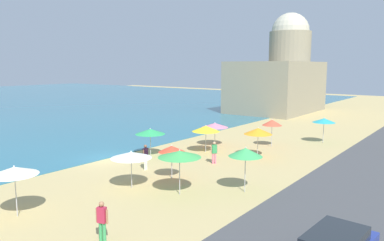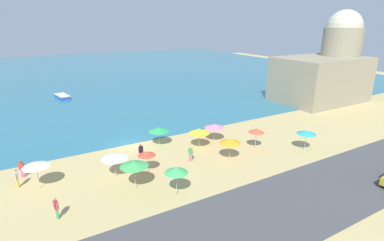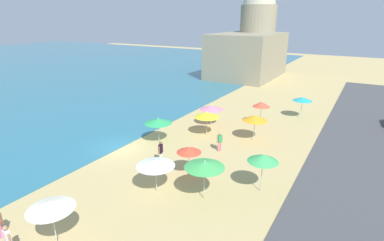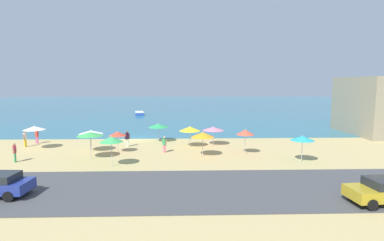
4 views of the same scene
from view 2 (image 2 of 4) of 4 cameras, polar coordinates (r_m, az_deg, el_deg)
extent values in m
plane|color=tan|center=(35.89, -11.67, -4.47)|extent=(160.00, 160.00, 0.00)
cube|color=teal|center=(88.29, -23.45, 7.92)|extent=(150.00, 110.00, 0.05)
cube|color=#444547|center=(21.72, 5.03, -20.66)|extent=(80.00, 8.00, 0.06)
cylinder|color=#B2B2B7|center=(36.00, 4.25, -2.57)|extent=(0.05, 0.05, 1.73)
cone|color=pink|center=(35.66, 4.29, -1.06)|extent=(2.40, 2.40, 0.39)
sphere|color=silver|center=(35.59, 4.30, -0.72)|extent=(0.08, 0.08, 0.08)
cylinder|color=#B2B2B7|center=(34.47, 12.04, -3.70)|extent=(0.05, 0.05, 1.97)
cone|color=#D75037|center=(34.05, 12.17, -1.85)|extent=(1.76, 1.76, 0.51)
sphere|color=silver|center=(33.95, 12.20, -1.40)|extent=(0.08, 0.08, 0.08)
cylinder|color=#B2B2B7|center=(33.96, 1.37, -3.77)|extent=(0.05, 0.05, 1.81)
cone|color=yellow|center=(33.56, 1.39, -2.03)|extent=(2.32, 2.32, 0.48)
sphere|color=silver|center=(33.47, 1.39, -1.59)|extent=(0.08, 0.08, 0.08)
cylinder|color=#B2B2B7|center=(26.32, -10.82, -10.58)|extent=(0.05, 0.05, 2.19)
cone|color=green|center=(25.75, -10.98, -8.18)|extent=(2.41, 2.41, 0.37)
sphere|color=silver|center=(25.66, -11.01, -7.76)|extent=(0.08, 0.08, 0.08)
cylinder|color=#B2B2B7|center=(31.34, 7.18, -5.79)|extent=(0.05, 0.05, 1.89)
cone|color=orange|center=(30.89, 7.27, -3.86)|extent=(2.22, 2.22, 0.48)
sphere|color=silver|center=(30.79, 7.29, -3.39)|extent=(0.08, 0.08, 0.08)
cylinder|color=#B2B2B7|center=(34.72, -6.26, -3.37)|extent=(0.05, 0.05, 1.81)
cone|color=#2DA359|center=(34.35, -6.32, -1.71)|extent=(2.38, 2.38, 0.42)
sphere|color=silver|center=(34.27, -6.33, -1.33)|extent=(0.08, 0.08, 0.08)
cylinder|color=#B2B2B7|center=(35.58, 20.77, -3.82)|extent=(0.05, 0.05, 1.98)
cone|color=teal|center=(35.19, 20.98, -2.10)|extent=(2.07, 2.07, 0.40)
sphere|color=silver|center=(35.12, 21.02, -1.74)|extent=(0.08, 0.08, 0.08)
cylinder|color=#B2B2B7|center=(28.73, -14.41, -8.63)|extent=(0.05, 0.05, 1.86)
cone|color=white|center=(28.28, -14.58, -6.70)|extent=(2.41, 2.41, 0.36)
sphere|color=silver|center=(28.19, -14.61, -6.32)|extent=(0.08, 0.08, 0.08)
cylinder|color=#B2B2B7|center=(29.10, -27.26, -9.57)|extent=(0.05, 0.05, 2.11)
cone|color=white|center=(28.60, -27.61, -7.44)|extent=(2.21, 2.21, 0.38)
sphere|color=silver|center=(28.52, -27.68, -7.03)|extent=(0.08, 0.08, 0.08)
cylinder|color=#B2B2B7|center=(25.02, -2.97, -11.95)|extent=(0.05, 0.05, 2.14)
cone|color=#3DAB5A|center=(24.41, -3.02, -9.39)|extent=(1.93, 1.93, 0.48)
sphere|color=silver|center=(24.28, -3.03, -8.83)|extent=(0.08, 0.08, 0.08)
cylinder|color=#B2B2B7|center=(28.93, -8.55, -8.11)|extent=(0.05, 0.05, 1.79)
cone|color=#EA452B|center=(28.49, -8.65, -6.22)|extent=(1.71, 1.71, 0.40)
sphere|color=silver|center=(28.39, -8.67, -5.80)|extent=(0.08, 0.08, 0.08)
cylinder|color=#399B57|center=(24.69, -24.20, -15.97)|extent=(0.14, 0.14, 0.83)
cylinder|color=#399B57|center=(24.83, -24.37, -15.78)|extent=(0.14, 0.14, 0.83)
cube|color=#B72843|center=(24.37, -24.51, -14.42)|extent=(0.31, 0.41, 0.66)
sphere|color=#A5714E|center=(24.14, -24.66, -13.50)|extent=(0.22, 0.22, 0.22)
cylinder|color=#A5714E|center=(24.20, -24.27, -14.77)|extent=(0.09, 0.09, 0.59)
cylinder|color=#A5714E|center=(24.59, -24.73, -14.28)|extent=(0.09, 0.09, 0.59)
cylinder|color=#DE6099|center=(32.03, -29.72, -8.72)|extent=(0.14, 0.14, 0.83)
cylinder|color=#DE6099|center=(31.96, -29.42, -8.73)|extent=(0.14, 0.14, 0.83)
cube|color=red|center=(31.70, -29.78, -7.52)|extent=(0.42, 0.35, 0.66)
sphere|color=brown|center=(31.52, -29.91, -6.77)|extent=(0.22, 0.22, 0.22)
cylinder|color=brown|center=(31.82, -30.16, -7.60)|extent=(0.09, 0.09, 0.59)
cylinder|color=brown|center=(31.62, -29.37, -7.62)|extent=(0.09, 0.09, 0.59)
cylinder|color=silver|center=(31.63, -9.52, -6.69)|extent=(0.14, 0.14, 0.87)
cylinder|color=silver|center=(31.55, -9.80, -6.78)|extent=(0.14, 0.14, 0.87)
cube|color=black|center=(31.27, -9.73, -5.45)|extent=(0.40, 0.29, 0.69)
sphere|color=brown|center=(31.09, -9.78, -4.65)|extent=(0.22, 0.22, 0.22)
cylinder|color=brown|center=(31.41, -9.36, -5.42)|extent=(0.09, 0.09, 0.62)
cylinder|color=brown|center=(31.18, -10.10, -5.64)|extent=(0.09, 0.09, 0.62)
cylinder|color=pink|center=(30.85, -0.13, -7.16)|extent=(0.14, 0.14, 0.80)
cylinder|color=pink|center=(30.87, -0.46, -7.15)|extent=(0.14, 0.14, 0.80)
cube|color=#2F8F4D|center=(30.56, -0.30, -5.95)|extent=(0.42, 0.39, 0.63)
sphere|color=tan|center=(30.38, -0.30, -5.18)|extent=(0.22, 0.22, 0.22)
cylinder|color=tan|center=(30.56, 0.15, -6.05)|extent=(0.09, 0.09, 0.57)
cylinder|color=tan|center=(30.61, -0.74, -6.01)|extent=(0.09, 0.09, 0.57)
cylinder|color=yellow|center=(30.30, -30.28, -10.32)|extent=(0.14, 0.14, 0.85)
cylinder|color=yellow|center=(30.46, -30.24, -10.16)|extent=(0.14, 0.14, 0.85)
cube|color=silver|center=(30.06, -30.49, -8.95)|extent=(0.26, 0.39, 0.68)
sphere|color=#A47653|center=(29.87, -30.64, -8.14)|extent=(0.22, 0.22, 0.22)
cylinder|color=#A47653|center=(29.86, -30.53, -9.23)|extent=(0.09, 0.09, 0.61)
cylinder|color=#A47653|center=(30.29, -30.43, -8.84)|extent=(0.09, 0.09, 0.61)
cylinder|color=black|center=(31.32, 32.59, -9.91)|extent=(0.66, 0.28, 0.64)
cube|color=#2C50A3|center=(60.90, -23.46, 4.16)|extent=(2.36, 4.30, 0.61)
cube|color=#2C50A3|center=(62.98, -24.10, 4.56)|extent=(0.99, 0.60, 0.37)
cube|color=silver|center=(60.83, -23.50, 4.47)|extent=(2.44, 4.31, 0.08)
cube|color=gray|center=(58.56, 23.20, 7.23)|extent=(15.72, 10.48, 7.79)
cylinder|color=gray|center=(62.02, 26.17, 9.70)|extent=(6.73, 6.73, 12.71)
sphere|color=#BDB79E|center=(61.60, 27.02, 15.53)|extent=(6.05, 6.05, 6.05)
camera|label=1|loc=(14.12, -65.00, -20.82)|focal=35.00mm
camera|label=3|loc=(16.38, -53.47, -0.44)|focal=28.00mm
camera|label=4|loc=(17.92, 72.86, -17.18)|focal=28.00mm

